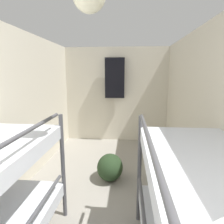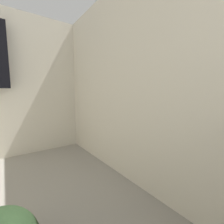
{
  "view_description": "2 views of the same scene",
  "coord_description": "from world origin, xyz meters",
  "views": [
    {
      "loc": [
        0.29,
        0.31,
        1.6
      ],
      "look_at": [
        -0.02,
        4.02,
        0.88
      ],
      "focal_mm": 32.0,
      "sensor_mm": 36.0,
      "label": 1
    },
    {
      "loc": [
        0.1,
        2.3,
        0.97
      ],
      "look_at": [
        0.72,
        3.15,
        0.85
      ],
      "focal_mm": 24.0,
      "sensor_mm": 36.0,
      "label": 2
    }
  ],
  "objects": []
}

